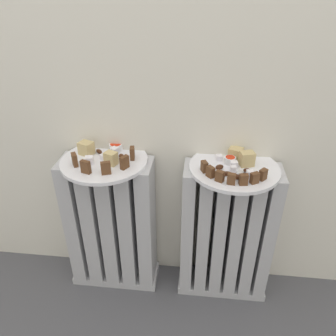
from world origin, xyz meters
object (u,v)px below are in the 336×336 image
object	(u,v)px
radiator_left	(112,226)
plate_right	(234,168)
jam_bowl_left	(116,146)
fork	(235,177)
radiator_right	(226,235)
jam_bowl_right	(230,160)
plate_left	(104,161)

from	to	relation	value
radiator_left	plate_right	world-z (taller)	plate_right
jam_bowl_left	fork	distance (m)	0.43
plate_right	fork	world-z (taller)	fork
jam_bowl_left	fork	world-z (taller)	jam_bowl_left
plate_right	jam_bowl_left	distance (m)	0.42
radiator_right	jam_bowl_right	bearing A→B (deg)	124.64
plate_right	fork	bearing A→B (deg)	-91.56
jam_bowl_right	radiator_right	bearing A→B (deg)	-55.36
radiator_left	fork	distance (m)	0.53
plate_left	jam_bowl_right	bearing A→B (deg)	2.73
radiator_left	jam_bowl_right	world-z (taller)	jam_bowl_right
plate_left	plate_right	world-z (taller)	same
radiator_right	jam_bowl_left	world-z (taller)	jam_bowl_left
plate_left	jam_bowl_left	size ratio (longest dim) A/B	6.26
radiator_right	jam_bowl_left	xyz separation A→B (m)	(-0.41, 0.08, 0.31)
jam_bowl_left	jam_bowl_right	distance (m)	0.40
jam_bowl_right	fork	world-z (taller)	jam_bowl_right
plate_left	jam_bowl_right	size ratio (longest dim) A/B	7.88
jam_bowl_left	plate_right	bearing A→B (deg)	-10.39
plate_right	fork	xyz separation A→B (m)	(-0.00, -0.06, 0.01)
plate_left	plate_right	bearing A→B (deg)	0.00
plate_right	fork	size ratio (longest dim) A/B	3.06
fork	radiator_left	bearing A→B (deg)	171.57
jam_bowl_left	jam_bowl_right	bearing A→B (deg)	-7.94
radiator_left	plate_right	size ratio (longest dim) A/B	1.88
radiator_left	plate_left	world-z (taller)	plate_left
radiator_left	plate_right	xyz separation A→B (m)	(0.43, -0.00, 0.29)
radiator_left	fork	size ratio (longest dim) A/B	5.77
jam_bowl_left	jam_bowl_right	world-z (taller)	jam_bowl_right
radiator_right	radiator_left	bearing A→B (deg)	180.00
radiator_left	jam_bowl_left	xyz separation A→B (m)	(0.02, 0.08, 0.31)
plate_right	jam_bowl_right	xyz separation A→B (m)	(-0.01, 0.02, 0.02)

